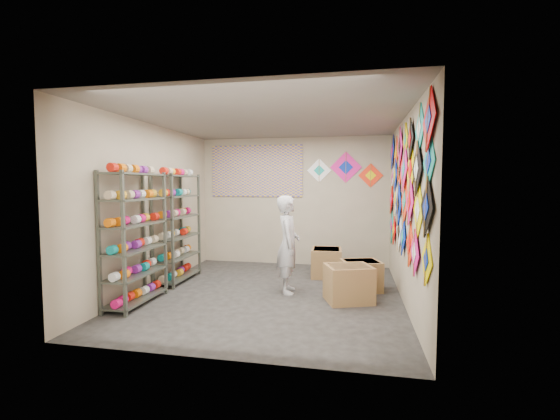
% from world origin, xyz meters
% --- Properties ---
extents(ground, '(4.50, 4.50, 0.00)m').
position_xyz_m(ground, '(0.00, 0.00, 0.00)').
color(ground, black).
extents(room_walls, '(4.50, 4.50, 4.50)m').
position_xyz_m(room_walls, '(0.00, 0.00, 1.64)').
color(room_walls, tan).
rests_on(room_walls, ground).
extents(shelf_rack_front, '(0.40, 1.10, 1.90)m').
position_xyz_m(shelf_rack_front, '(-1.78, -0.85, 0.95)').
color(shelf_rack_front, '#4C5147').
rests_on(shelf_rack_front, ground).
extents(shelf_rack_back, '(0.40, 1.10, 1.90)m').
position_xyz_m(shelf_rack_back, '(-1.78, 0.45, 0.95)').
color(shelf_rack_back, '#4C5147').
rests_on(shelf_rack_back, ground).
extents(string_spools, '(0.12, 2.36, 0.12)m').
position_xyz_m(string_spools, '(-1.78, -0.20, 1.05)').
color(string_spools, '#ED0F6B').
rests_on(string_spools, ground).
extents(kite_wall_display, '(0.06, 4.26, 2.09)m').
position_xyz_m(kite_wall_display, '(1.98, 0.03, 1.66)').
color(kite_wall_display, '#F3E000').
rests_on(kite_wall_display, room_walls).
extents(back_wall_kites, '(1.55, 0.02, 0.74)m').
position_xyz_m(back_wall_kites, '(1.08, 2.24, 2.00)').
color(back_wall_kites, white).
rests_on(back_wall_kites, room_walls).
extents(poster, '(2.00, 0.01, 1.10)m').
position_xyz_m(poster, '(-0.80, 2.23, 2.00)').
color(poster, '#504595').
rests_on(poster, room_walls).
extents(shopkeeper, '(0.68, 0.55, 1.54)m').
position_xyz_m(shopkeeper, '(0.26, 0.14, 0.77)').
color(shopkeeper, silver).
rests_on(shopkeeper, ground).
extents(carton_a, '(0.78, 0.71, 0.53)m').
position_xyz_m(carton_a, '(1.21, -0.15, 0.27)').
color(carton_a, olive).
rests_on(carton_a, ground).
extents(carton_b, '(0.71, 0.64, 0.48)m').
position_xyz_m(carton_b, '(1.40, 0.47, 0.24)').
color(carton_b, olive).
rests_on(carton_b, ground).
extents(carton_c, '(0.58, 0.63, 0.52)m').
position_xyz_m(carton_c, '(0.79, 1.28, 0.26)').
color(carton_c, olive).
rests_on(carton_c, ground).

